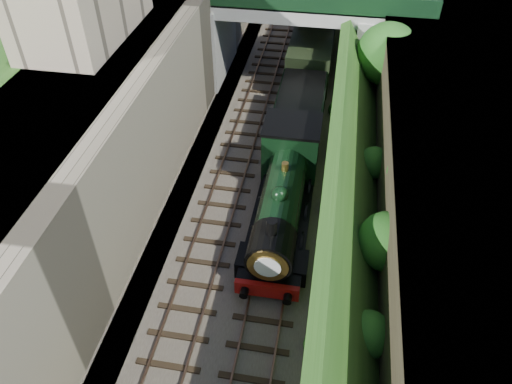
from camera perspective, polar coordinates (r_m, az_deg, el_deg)
trackbed at (r=33.52m, az=3.41°, el=9.63°), size 10.00×90.00×0.20m
retaining_wall at (r=32.85m, az=-6.27°, el=15.52°), size 1.00×90.00×7.00m
street_plateau_left at (r=33.92m, az=-12.20°, el=15.71°), size 6.00×90.00×7.00m
street_plateau_right at (r=32.56m, az=20.83°, el=12.07°), size 8.00×90.00×6.25m
embankment_slope at (r=30.21m, az=12.78°, el=10.86°), size 4.34×90.00×6.36m
track_left at (r=33.68m, az=-0.01°, el=10.16°), size 2.50×90.00×0.20m
track_right at (r=33.35m, az=5.49°, el=9.63°), size 2.50×90.00×0.20m
road_bridge at (r=35.20m, az=6.16°, el=18.36°), size 16.00×6.40×7.25m
tree at (r=30.71m, az=14.96°, el=14.87°), size 3.60×3.80×6.60m
locomotive at (r=23.72m, az=3.14°, el=-0.36°), size 3.10×10.23×3.83m
tender at (r=29.76m, az=5.00°, el=8.54°), size 2.70×6.00×3.05m
coach_front at (r=40.77m, az=7.03°, el=18.47°), size 2.90×18.00×3.70m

